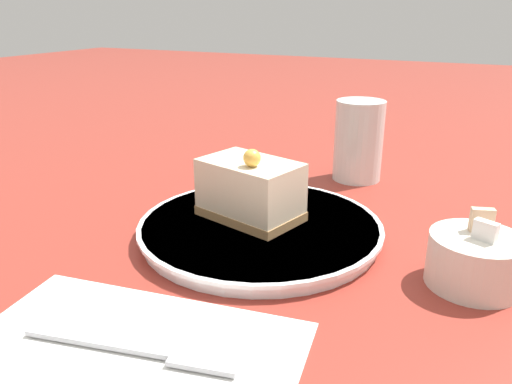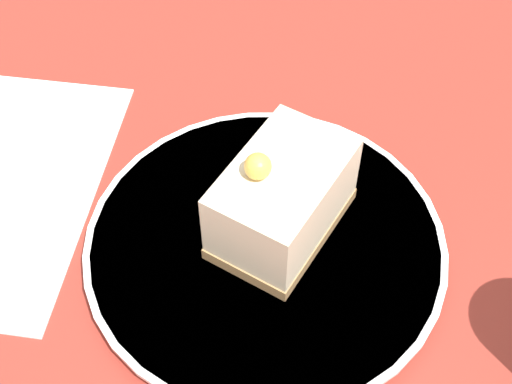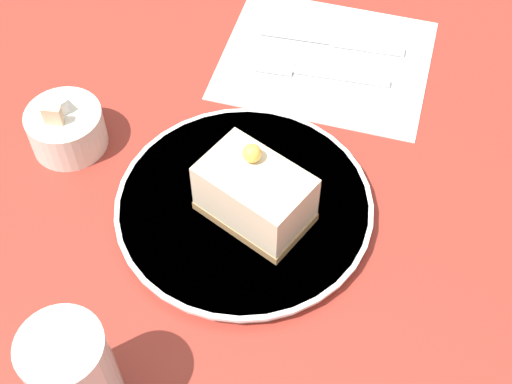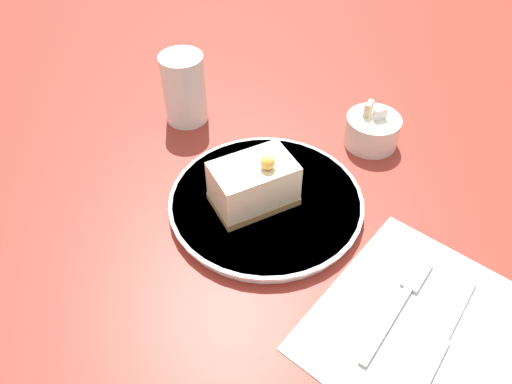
{
  "view_description": "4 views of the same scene",
  "coord_description": "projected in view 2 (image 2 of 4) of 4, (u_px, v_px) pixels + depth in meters",
  "views": [
    {
      "loc": [
        0.44,
        0.25,
        0.24
      ],
      "look_at": [
        -0.02,
        0.02,
        0.05
      ],
      "focal_mm": 35.0,
      "sensor_mm": 36.0,
      "label": 1
    },
    {
      "loc": [
        -0.09,
        0.32,
        0.45
      ],
      "look_at": [
        0.0,
        0.02,
        0.05
      ],
      "focal_mm": 50.0,
      "sensor_mm": 36.0,
      "label": 2
    },
    {
      "loc": [
        -0.39,
        -0.15,
        0.61
      ],
      "look_at": [
        -0.02,
        0.01,
        0.06
      ],
      "focal_mm": 50.0,
      "sensor_mm": 36.0,
      "label": 3
    },
    {
      "loc": [
        0.33,
        -0.29,
        0.5
      ],
      "look_at": [
        -0.01,
        0.01,
        0.04
      ],
      "focal_mm": 35.0,
      "sensor_mm": 36.0,
      "label": 4
    }
  ],
  "objects": [
    {
      "name": "plate",
      "position": [
        265.0,
        246.0,
        0.53
      ],
      "size": [
        0.27,
        0.27,
        0.02
      ],
      "color": "white",
      "rests_on": "ground_plane"
    },
    {
      "name": "cake_slice",
      "position": [
        282.0,
        199.0,
        0.5
      ],
      "size": [
        0.09,
        0.12,
        0.08
      ],
      "rotation": [
        0.0,
        0.0,
        -0.26
      ],
      "color": "#9E7547",
      "rests_on": "plate"
    },
    {
      "name": "ground_plane",
      "position": [
        267.0,
        218.0,
        0.55
      ],
      "size": [
        4.0,
        4.0,
        0.0
      ],
      "primitive_type": "plane",
      "color": "maroon"
    }
  ]
}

